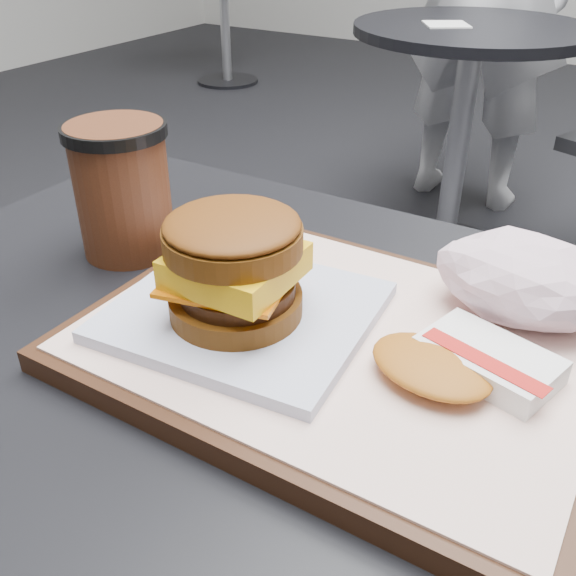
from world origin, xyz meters
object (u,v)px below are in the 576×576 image
at_px(breakfast_sandwich, 237,277).
at_px(customer_table, 267,520).
at_px(hash_brown, 463,362).
at_px(crumpled_wrapper, 526,279).
at_px(serving_tray, 339,344).
at_px(coffee_cup, 122,185).
at_px(neighbor_table, 465,94).

bearing_deg(breakfast_sandwich, customer_table, -16.30).
xyz_separation_m(hash_brown, crumpled_wrapper, (0.01, 0.10, 0.02)).
bearing_deg(breakfast_sandwich, crumpled_wrapper, 35.19).
relative_size(serving_tray, hash_brown, 2.94).
bearing_deg(crumpled_wrapper, customer_table, -139.02).
relative_size(crumpled_wrapper, coffee_cup, 1.06).
distance_m(crumpled_wrapper, coffee_cup, 0.37).
height_order(serving_tray, breakfast_sandwich, breakfast_sandwich).
height_order(breakfast_sandwich, neighbor_table, breakfast_sandwich).
distance_m(hash_brown, coffee_cup, 0.35).
relative_size(customer_table, serving_tray, 2.11).
height_order(serving_tray, crumpled_wrapper, crumpled_wrapper).
bearing_deg(hash_brown, neighbor_table, 106.88).
height_order(customer_table, hash_brown, hash_brown).
height_order(customer_table, coffee_cup, coffee_cup).
bearing_deg(coffee_cup, customer_table, -20.66).
relative_size(breakfast_sandwich, coffee_cup, 1.62).
bearing_deg(breakfast_sandwich, coffee_cup, 158.76).
relative_size(customer_table, breakfast_sandwich, 3.91).
relative_size(customer_table, coffee_cup, 6.33).
distance_m(crumpled_wrapper, neighbor_table, 1.62).
bearing_deg(hash_brown, crumpled_wrapper, 82.25).
bearing_deg(crumpled_wrapper, breakfast_sandwich, -144.81).
xyz_separation_m(customer_table, crumpled_wrapper, (0.15, 0.13, 0.24)).
height_order(hash_brown, crumpled_wrapper, crumpled_wrapper).
height_order(serving_tray, coffee_cup, coffee_cup).
bearing_deg(hash_brown, breakfast_sandwich, -170.97).
height_order(customer_table, serving_tray, serving_tray).
distance_m(customer_table, neighbor_table, 1.69).
relative_size(hash_brown, coffee_cup, 1.02).
relative_size(customer_table, crumpled_wrapper, 5.98).
xyz_separation_m(customer_table, neighbor_table, (-0.35, 1.65, -0.03)).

